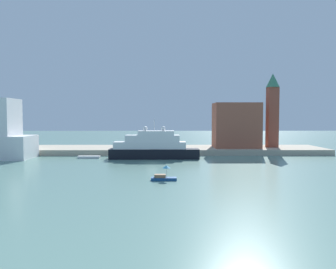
% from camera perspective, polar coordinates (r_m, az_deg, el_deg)
% --- Properties ---
extents(ground, '(400.00, 400.00, 0.00)m').
position_cam_1_polar(ground, '(84.97, -2.75, -4.94)').
color(ground, slate).
extents(quay_dock, '(110.00, 19.29, 1.74)m').
position_cam_1_polar(quay_dock, '(110.32, -2.20, -2.65)').
color(quay_dock, '#ADA38E').
rests_on(quay_dock, ground).
extents(large_yacht, '(25.21, 4.77, 11.30)m').
position_cam_1_polar(large_yacht, '(93.85, -2.60, -2.22)').
color(large_yacht, black).
rests_on(large_yacht, ground).
extents(small_motorboat, '(4.73, 1.64, 2.81)m').
position_cam_1_polar(small_motorboat, '(62.15, -0.78, -7.15)').
color(small_motorboat, navy).
rests_on(small_motorboat, ground).
extents(work_barge, '(6.24, 1.73, 0.67)m').
position_cam_1_polar(work_barge, '(97.56, -13.40, -3.79)').
color(work_barge, silver).
rests_on(work_barge, ground).
extents(harbor_building, '(14.65, 10.26, 14.60)m').
position_cam_1_polar(harbor_building, '(111.26, 11.61, 1.56)').
color(harbor_building, '#93513D').
rests_on(harbor_building, quay_dock).
extents(bell_tower, '(4.44, 4.44, 24.36)m').
position_cam_1_polar(bell_tower, '(115.62, 17.48, 4.51)').
color(bell_tower, brown).
rests_on(bell_tower, quay_dock).
extents(parked_car, '(3.92, 1.71, 1.49)m').
position_cam_1_polar(parked_car, '(107.39, -7.96, -2.02)').
color(parked_car, black).
rests_on(parked_car, quay_dock).
extents(person_figure, '(0.36, 0.36, 1.77)m').
position_cam_1_polar(person_figure, '(105.19, -5.15, -2.01)').
color(person_figure, '#4C4C4C').
rests_on(person_figure, quay_dock).
extents(mooring_bollard, '(0.37, 0.37, 0.60)m').
position_cam_1_polar(mooring_bollard, '(102.05, -4.37, -2.45)').
color(mooring_bollard, black).
rests_on(mooring_bollard, quay_dock).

